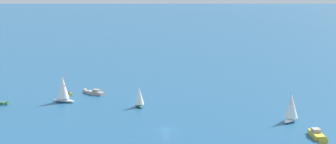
% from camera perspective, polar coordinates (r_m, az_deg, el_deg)
% --- Properties ---
extents(ground_plane, '(2000.00, 2000.00, 0.00)m').
position_cam_1_polar(ground_plane, '(164.01, -0.19, -6.07)').
color(ground_plane, '#1E517A').
extents(motorboat_near_centre, '(7.66, 2.32, 2.20)m').
position_cam_1_polar(motorboat_near_centre, '(205.13, -17.37, -3.12)').
color(motorboat_near_centre, '#33704C').
rests_on(motorboat_near_centre, ground_plane).
extents(sailboat_far_stbd, '(4.99, 6.21, 8.08)m').
position_cam_1_polar(sailboat_far_stbd, '(191.32, -3.07, -2.64)').
color(sailboat_far_stbd, '#33704C').
rests_on(sailboat_far_stbd, ground_plane).
extents(sailboat_offshore, '(5.51, 8.10, 10.09)m').
position_cam_1_polar(sailboat_offshore, '(176.00, 12.89, -3.68)').
color(sailboat_offshore, white).
rests_on(sailboat_offshore, ground_plane).
extents(motorboat_trailing, '(4.50, 4.61, 1.49)m').
position_cam_1_polar(motorboat_trailing, '(214.78, -10.83, -2.33)').
color(motorboat_trailing, gold).
rests_on(motorboat_trailing, ground_plane).
extents(motorboat_mid_cluster, '(9.88, 5.54, 2.79)m').
position_cam_1_polar(motorboat_mid_cluster, '(214.95, -7.95, -2.14)').
color(motorboat_mid_cluster, '#9E9993').
rests_on(motorboat_mid_cluster, ground_plane).
extents(motorboat_outer_ring_b, '(5.76, 10.96, 3.08)m').
position_cam_1_polar(motorboat_outer_ring_b, '(160.23, 15.57, -6.52)').
color(motorboat_outer_ring_b, gold).
rests_on(motorboat_outer_ring_b, ground_plane).
extents(sailboat_outer_ring_c, '(8.75, 5.17, 11.02)m').
position_cam_1_polar(sailboat_outer_ring_c, '(202.27, -11.07, -1.74)').
color(sailboat_outer_ring_c, white).
rests_on(sailboat_outer_ring_c, ground_plane).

